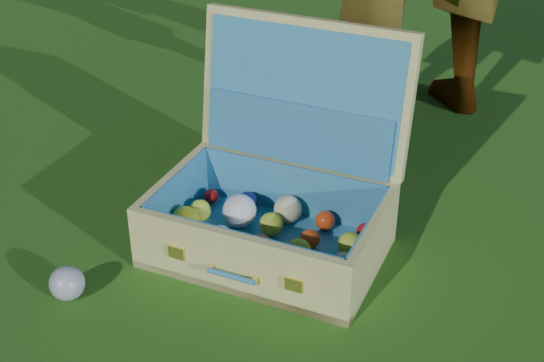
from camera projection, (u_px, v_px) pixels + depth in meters
The scene contains 3 objects.
ground at pixel (327, 307), 1.61m from camera, with size 60.00×60.00×0.00m, color #215114.
stray_ball at pixel (67, 283), 1.62m from camera, with size 0.08×0.08×0.08m, color #477DB8.
suitcase at pixel (278, 187), 1.77m from camera, with size 0.62×0.56×0.50m.
Camera 1 is at (0.07, -1.25, 1.06)m, focal length 50.00 mm.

